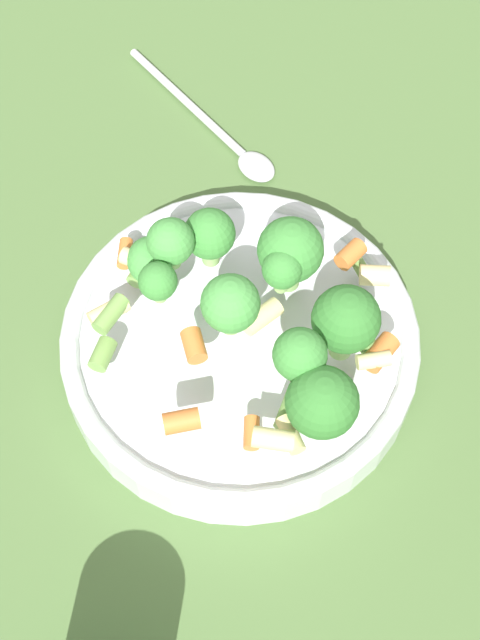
% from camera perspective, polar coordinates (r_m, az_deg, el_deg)
% --- Properties ---
extents(ground_plane, '(3.00, 3.00, 0.00)m').
position_cam_1_polar(ground_plane, '(0.65, -0.00, -2.39)').
color(ground_plane, '#4C6B38').
extents(bowl, '(0.25, 0.25, 0.04)m').
position_cam_1_polar(bowl, '(0.63, -0.00, -1.51)').
color(bowl, silver).
rests_on(bowl, ground_plane).
extents(pasta_salad, '(0.22, 0.21, 0.08)m').
position_cam_1_polar(pasta_salad, '(0.58, 1.65, 1.00)').
color(pasta_salad, '#8CB766').
rests_on(pasta_salad, bowl).
extents(spoon, '(0.19, 0.03, 0.01)m').
position_cam_1_polar(spoon, '(0.77, -1.04, 11.67)').
color(spoon, silver).
rests_on(spoon, ground_plane).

